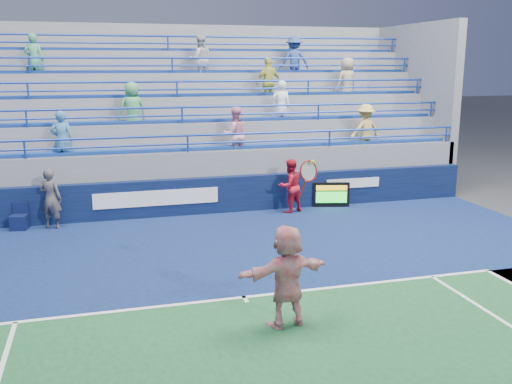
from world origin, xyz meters
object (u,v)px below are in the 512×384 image
object	(u,v)px
tennis_player	(287,276)
ball_girl	(290,186)
line_judge	(51,199)
judge_chair	(19,221)
serve_speed_board	(331,195)

from	to	relation	value
tennis_player	ball_girl	world-z (taller)	tennis_player
tennis_player	line_judge	bearing A→B (deg)	120.32
judge_chair	ball_girl	world-z (taller)	ball_girl
serve_speed_board	ball_girl	xyz separation A→B (m)	(-1.46, -0.25, 0.42)
judge_chair	tennis_player	xyz separation A→B (m)	(5.15, -7.45, 0.67)
serve_speed_board	ball_girl	size ratio (longest dim) A/B	0.70
serve_speed_board	judge_chair	world-z (taller)	serve_speed_board
serve_speed_board	line_judge	distance (m)	8.30
serve_speed_board	tennis_player	xyz separation A→B (m)	(-3.98, -7.52, 0.51)
judge_chair	ball_girl	distance (m)	7.70
serve_speed_board	tennis_player	size ratio (longest dim) A/B	0.39
tennis_player	serve_speed_board	bearing A→B (deg)	62.10
serve_speed_board	judge_chair	distance (m)	9.14
line_judge	ball_girl	size ratio (longest dim) A/B	1.03
serve_speed_board	ball_girl	world-z (taller)	ball_girl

